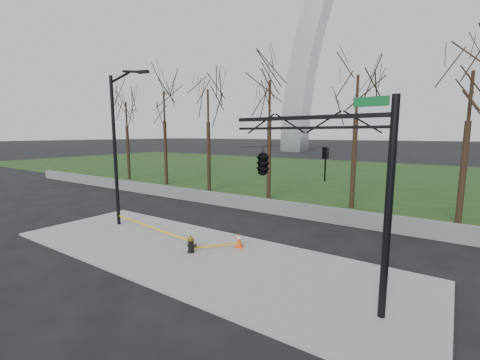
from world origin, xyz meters
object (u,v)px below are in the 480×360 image
Objects in this scene: fire_hydrant at (191,245)px; traffic_cone at (239,240)px; traffic_signal_mast at (282,162)px; street_light at (118,140)px.

traffic_cone is at bearing 34.78° from fire_hydrant.
fire_hydrant is 5.70m from traffic_signal_mast.
fire_hydrant is 7.40m from street_light.
traffic_cone is 0.11× the size of traffic_signal_mast.
traffic_signal_mast is (4.32, -0.29, 3.71)m from fire_hydrant.
fire_hydrant is at bearing -128.63° from traffic_cone.
street_light is (-7.29, -0.70, 4.28)m from traffic_cone.
street_light is at bearing 154.46° from fire_hydrant.
fire_hydrant is 0.09× the size of street_light.
traffic_cone is 0.08× the size of street_light.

